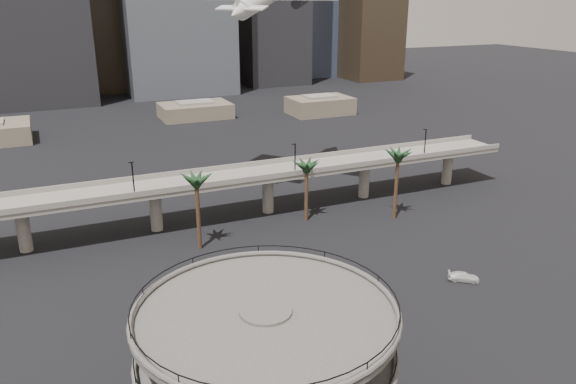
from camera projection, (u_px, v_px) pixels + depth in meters
name	position (u px, v px, depth m)	size (l,w,h in m)	color
parking_ramp	(267.00, 375.00, 48.25)	(22.20, 22.20, 17.35)	#4F4B49
overpass	(213.00, 184.00, 104.90)	(130.00, 9.30, 14.70)	slate
palm_trees	(305.00, 169.00, 100.02)	(42.40, 10.40, 14.00)	#4E3421
low_buildings	(157.00, 117.00, 184.26)	(135.00, 27.50, 6.80)	brown
car_a	(340.00, 305.00, 76.57)	(1.70, 4.23, 1.44)	#C4521C
car_b	(364.00, 289.00, 80.69)	(1.61, 4.61, 1.52)	#222428
car_c	(464.00, 277.00, 84.44)	(1.87, 4.59, 1.33)	silver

